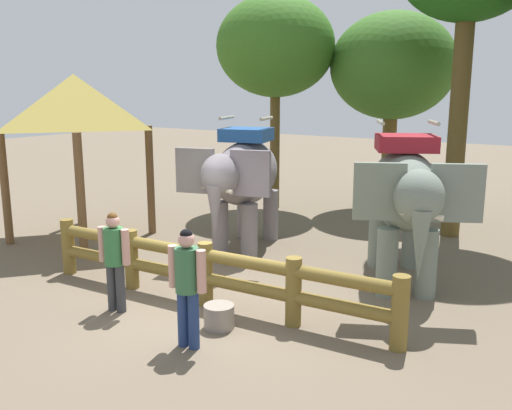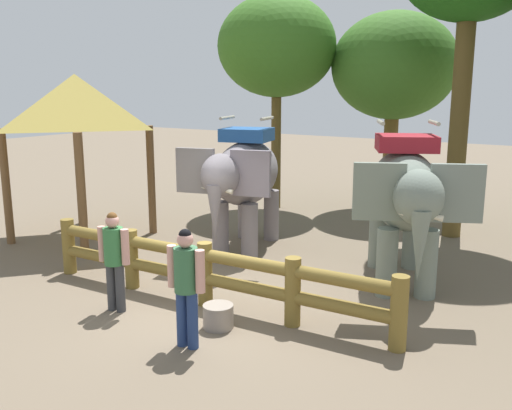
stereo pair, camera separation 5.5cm
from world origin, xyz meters
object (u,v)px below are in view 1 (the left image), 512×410
log_fence (205,269)px  elephant_near_left (243,177)px  feed_bucket (219,316)px  tourist_woman_in_black (187,280)px  tree_far_left (275,47)px  tourist_man_in_blue (114,255)px  elephant_center (405,195)px  thatched_shelter (75,103)px  tree_far_right (393,67)px

log_fence → elephant_near_left: size_ratio=1.92×
elephant_near_left → feed_bucket: size_ratio=7.59×
tourist_woman_in_black → tree_far_left: 9.87m
tourist_man_in_blue → elephant_center: bearing=47.1°
elephant_center → tourist_man_in_blue: size_ratio=2.14×
thatched_shelter → log_fence: bearing=-18.9°
tourist_woman_in_black → feed_bucket: tourist_woman_in_black is taller
tourist_woman_in_black → thatched_shelter: (-5.70, 3.02, 2.17)m
tourist_man_in_blue → thatched_shelter: bearing=145.9°
log_fence → tourist_man_in_blue: (-1.03, -0.97, 0.32)m
elephant_center → tourist_man_in_blue: (-3.38, -3.63, -0.71)m
log_fence → elephant_near_left: (-1.25, 2.94, 1.01)m
thatched_shelter → tree_far_right: (4.83, 7.00, 0.90)m
tourist_man_in_blue → tree_far_right: tree_far_right is taller
elephant_center → tourist_woman_in_black: bearing=-112.0°
elephant_center → tourist_woman_in_black: size_ratio=2.06×
elephant_near_left → tree_far_right: tree_far_right is taller
tourist_man_in_blue → feed_bucket: (1.74, 0.37, -0.75)m
elephant_center → tourist_woman_in_black: 4.35m
tourist_woman_in_black → thatched_shelter: 6.80m
tree_far_right → feed_bucket: bearing=-84.8°
feed_bucket → tree_far_right: bearing=95.2°
tourist_man_in_blue → log_fence: bearing=43.1°
tree_far_left → thatched_shelter: bearing=-110.4°
tourist_man_in_blue → feed_bucket: 1.93m
tourist_man_in_blue → tree_far_left: (-1.93, 8.04, 3.65)m
tree_far_left → elephant_center: bearing=-39.7°
thatched_shelter → tourist_woman_in_black: bearing=-27.9°
log_fence → elephant_near_left: bearing=113.1°
tourist_woman_in_black → tourist_man_in_blue: size_ratio=1.04×
elephant_center → tree_far_right: size_ratio=0.62×
elephant_center → thatched_shelter: bearing=-172.5°
tourist_woman_in_black → feed_bucket: (-0.03, 0.73, -0.79)m
elephant_near_left → log_fence: bearing=-66.9°
log_fence → feed_bucket: (0.71, -0.60, -0.43)m
thatched_shelter → tree_far_left: (2.00, 5.38, 1.44)m
tourist_man_in_blue → thatched_shelter: thatched_shelter is taller
tree_far_right → tree_far_left: bearing=-150.2°
elephant_near_left → tree_far_left: (-1.71, 4.14, 2.96)m
elephant_center → thatched_shelter: (-7.31, -0.97, 1.49)m
elephant_near_left → elephant_center: (3.60, -0.28, 0.02)m
elephant_near_left → tourist_man_in_blue: (0.22, -3.91, -0.69)m
elephant_center → tree_far_left: 7.50m
elephant_center → tourist_woman_in_black: elephant_center is taller
log_fence → thatched_shelter: (-4.96, 1.70, 2.53)m
tree_far_left → feed_bucket: bearing=-64.4°
tourist_man_in_blue → feed_bucket: bearing=11.9°
tourist_man_in_blue → tree_far_right: size_ratio=0.29×
log_fence → feed_bucket: bearing=-40.0°
elephant_near_left → elephant_center: 3.61m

